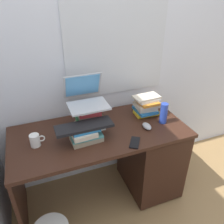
{
  "coord_description": "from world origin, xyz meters",
  "views": [
    {
      "loc": [
        -0.45,
        -1.43,
        1.77
      ],
      "look_at": [
        0.09,
        -0.04,
        0.92
      ],
      "focal_mm": 36.42,
      "sensor_mm": 36.0,
      "label": 1
    }
  ],
  "objects_px": {
    "laptop": "(86,97)",
    "cell_phone": "(135,143)",
    "computer_mouse": "(147,126)",
    "keyboard": "(84,126)",
    "desk": "(139,155)",
    "book_stack_keyboard_riser": "(85,134)",
    "mug": "(35,140)",
    "water_bottle": "(164,113)",
    "book_stack_side": "(147,105)",
    "book_stack_tall": "(89,118)"
  },
  "relations": [
    {
      "from": "mug",
      "to": "cell_phone",
      "type": "relative_size",
      "value": 0.8
    },
    {
      "from": "keyboard",
      "to": "desk",
      "type": "bearing_deg",
      "value": 5.74
    },
    {
      "from": "keyboard",
      "to": "computer_mouse",
      "type": "relative_size",
      "value": 4.04
    },
    {
      "from": "book_stack_tall",
      "to": "book_stack_side",
      "type": "bearing_deg",
      "value": 2.44
    },
    {
      "from": "water_bottle",
      "to": "cell_phone",
      "type": "xyz_separation_m",
      "value": [
        -0.35,
        -0.17,
        -0.08
      ]
    },
    {
      "from": "computer_mouse",
      "to": "keyboard",
      "type": "bearing_deg",
      "value": 177.4
    },
    {
      "from": "book_stack_tall",
      "to": "water_bottle",
      "type": "bearing_deg",
      "value": -13.91
    },
    {
      "from": "laptop",
      "to": "cell_phone",
      "type": "xyz_separation_m",
      "value": [
        0.25,
        -0.38,
        -0.24
      ]
    },
    {
      "from": "desk",
      "to": "keyboard",
      "type": "relative_size",
      "value": 3.34
    },
    {
      "from": "computer_mouse",
      "to": "water_bottle",
      "type": "bearing_deg",
      "value": 9.17
    },
    {
      "from": "keyboard",
      "to": "mug",
      "type": "distance_m",
      "value": 0.36
    },
    {
      "from": "book_stack_tall",
      "to": "keyboard",
      "type": "height_order",
      "value": "book_stack_tall"
    },
    {
      "from": "book_stack_tall",
      "to": "laptop",
      "type": "bearing_deg",
      "value": 92.13
    },
    {
      "from": "keyboard",
      "to": "computer_mouse",
      "type": "height_order",
      "value": "keyboard"
    },
    {
      "from": "book_stack_side",
      "to": "water_bottle",
      "type": "bearing_deg",
      "value": -68.6
    },
    {
      "from": "desk",
      "to": "book_stack_tall",
      "type": "bearing_deg",
      "value": 166.25
    },
    {
      "from": "keyboard",
      "to": "mug",
      "type": "xyz_separation_m",
      "value": [
        -0.35,
        0.07,
        -0.08
      ]
    },
    {
      "from": "laptop",
      "to": "computer_mouse",
      "type": "relative_size",
      "value": 2.94
    },
    {
      "from": "mug",
      "to": "book_stack_side",
      "type": "bearing_deg",
      "value": 6.49
    },
    {
      "from": "mug",
      "to": "desk",
      "type": "bearing_deg",
      "value": -1.05
    },
    {
      "from": "book_stack_tall",
      "to": "cell_phone",
      "type": "distance_m",
      "value": 0.42
    },
    {
      "from": "book_stack_side",
      "to": "laptop",
      "type": "bearing_deg",
      "value": 176.15
    },
    {
      "from": "keyboard",
      "to": "water_bottle",
      "type": "height_order",
      "value": "water_bottle"
    },
    {
      "from": "book_stack_side",
      "to": "computer_mouse",
      "type": "distance_m",
      "value": 0.23
    },
    {
      "from": "book_stack_tall",
      "to": "laptop",
      "type": "distance_m",
      "value": 0.17
    },
    {
      "from": "desk",
      "to": "cell_phone",
      "type": "relative_size",
      "value": 10.32
    },
    {
      "from": "laptop",
      "to": "water_bottle",
      "type": "distance_m",
      "value": 0.65
    },
    {
      "from": "laptop",
      "to": "mug",
      "type": "bearing_deg",
      "value": -161.27
    },
    {
      "from": "desk",
      "to": "laptop",
      "type": "height_order",
      "value": "laptop"
    },
    {
      "from": "computer_mouse",
      "to": "laptop",
      "type": "bearing_deg",
      "value": 151.66
    },
    {
      "from": "laptop",
      "to": "water_bottle",
      "type": "relative_size",
      "value": 1.71
    },
    {
      "from": "laptop",
      "to": "mug",
      "type": "xyz_separation_m",
      "value": [
        -0.43,
        -0.15,
        -0.2
      ]
    },
    {
      "from": "laptop",
      "to": "keyboard",
      "type": "xyz_separation_m",
      "value": [
        -0.08,
        -0.21,
        -0.12
      ]
    },
    {
      "from": "book_stack_keyboard_riser",
      "to": "water_bottle",
      "type": "bearing_deg",
      "value": 0.72
    },
    {
      "from": "book_stack_keyboard_riser",
      "to": "cell_phone",
      "type": "bearing_deg",
      "value": -26.45
    },
    {
      "from": "book_stack_keyboard_riser",
      "to": "laptop",
      "type": "height_order",
      "value": "laptop"
    },
    {
      "from": "desk",
      "to": "water_bottle",
      "type": "height_order",
      "value": "water_bottle"
    },
    {
      "from": "keyboard",
      "to": "mug",
      "type": "relative_size",
      "value": 3.86
    },
    {
      "from": "computer_mouse",
      "to": "cell_phone",
      "type": "height_order",
      "value": "computer_mouse"
    },
    {
      "from": "desk",
      "to": "book_stack_side",
      "type": "bearing_deg",
      "value": 47.76
    },
    {
      "from": "book_stack_keyboard_riser",
      "to": "desk",
      "type": "bearing_deg",
      "value": 6.26
    },
    {
      "from": "laptop",
      "to": "cell_phone",
      "type": "bearing_deg",
      "value": -56.17
    },
    {
      "from": "keyboard",
      "to": "cell_phone",
      "type": "relative_size",
      "value": 3.09
    },
    {
      "from": "computer_mouse",
      "to": "cell_phone",
      "type": "distance_m",
      "value": 0.23
    },
    {
      "from": "book_stack_keyboard_riser",
      "to": "computer_mouse",
      "type": "xyz_separation_m",
      "value": [
        0.51,
        -0.02,
        -0.04
      ]
    },
    {
      "from": "desk",
      "to": "computer_mouse",
      "type": "height_order",
      "value": "computer_mouse"
    },
    {
      "from": "keyboard",
      "to": "cell_phone",
      "type": "height_order",
      "value": "keyboard"
    },
    {
      "from": "book_stack_side",
      "to": "laptop",
      "type": "height_order",
      "value": "laptop"
    },
    {
      "from": "desk",
      "to": "book_stack_side",
      "type": "xyz_separation_m",
      "value": [
        0.11,
        0.12,
        0.43
      ]
    },
    {
      "from": "desk",
      "to": "book_stack_tall",
      "type": "relative_size",
      "value": 6.26
    }
  ]
}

